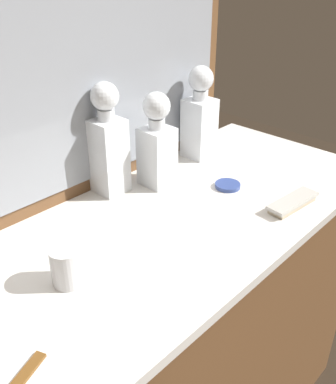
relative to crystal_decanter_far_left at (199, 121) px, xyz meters
The scene contains 9 objects.
dresser 0.72m from the crystal_decanter_far_left, 151.24° to the right, with size 1.38×0.59×0.93m.
dresser_mirror 0.43m from the crystal_decanter_far_left, 167.59° to the left, with size 1.05×0.03×0.68m.
crystal_decanter_far_left is the anchor object (origin of this frame).
crystal_decanter_center 0.24m from the crystal_decanter_far_left, behind, with size 0.09×0.09×0.28m.
crystal_decanter_left 0.36m from the crystal_decanter_far_left, behind, with size 0.08×0.08×0.32m.
crystal_tumbler_front 0.72m from the crystal_decanter_far_left, 162.60° to the right, with size 0.07×0.07×0.09m.
silver_brush_front 0.43m from the crystal_decanter_far_left, 102.20° to the right, with size 0.17×0.07×0.02m.
porcelain_dish 0.27m from the crystal_decanter_far_left, 119.18° to the right, with size 0.07×0.07×0.01m.
tortoiseshell_comb 0.96m from the crystal_decanter_far_left, 157.95° to the right, with size 0.12×0.06×0.01m.
Camera 1 is at (-0.70, -0.65, 1.55)m, focal length 40.96 mm.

